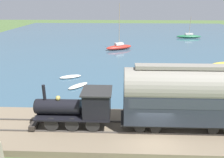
% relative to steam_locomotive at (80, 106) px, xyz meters
% --- Properties ---
extents(ground_plane, '(200.00, 200.00, 0.00)m').
position_rel_steam_locomotive_xyz_m(ground_plane, '(-1.24, -5.28, -2.29)').
color(ground_plane, '#476033').
extents(harbor_water, '(80.00, 80.00, 0.01)m').
position_rel_steam_locomotive_xyz_m(harbor_water, '(43.29, -5.28, -2.29)').
color(harbor_water, '#38566B').
rests_on(harbor_water, ground).
extents(rail_embankment, '(5.97, 56.00, 0.65)m').
position_rel_steam_locomotive_xyz_m(rail_embankment, '(0.00, -5.28, -2.03)').
color(rail_embankment, '#756651').
rests_on(rail_embankment, ground).
extents(steam_locomotive, '(2.15, 6.05, 3.27)m').
position_rel_steam_locomotive_xyz_m(steam_locomotive, '(0.00, 0.00, 0.00)').
color(steam_locomotive, black).
rests_on(steam_locomotive, rail_embankment).
extents(passenger_coach, '(2.55, 9.02, 4.87)m').
position_rel_steam_locomotive_xyz_m(passenger_coach, '(0.00, -7.53, 1.02)').
color(passenger_coach, black).
rests_on(passenger_coach, rail_embankment).
extents(sailboat_green, '(1.57, 6.49, 5.54)m').
position_rel_steam_locomotive_xyz_m(sailboat_green, '(45.02, -21.19, -1.81)').
color(sailboat_green, '#236B42').
rests_on(sailboat_green, harbor_water).
extents(sailboat_red, '(4.30, 5.88, 9.05)m').
position_rel_steam_locomotive_xyz_m(sailboat_red, '(30.01, -2.67, -1.73)').
color(sailboat_red, '#B72D23').
rests_on(sailboat_red, harbor_water).
extents(rowboat_mid_harbor, '(2.71, 2.48, 0.31)m').
position_rel_steam_locomotive_xyz_m(rowboat_mid_harbor, '(9.30, 1.99, -2.13)').
color(rowboat_mid_harbor, beige).
rests_on(rowboat_mid_harbor, harbor_water).
extents(rowboat_far_out, '(2.26, 1.78, 0.43)m').
position_rel_steam_locomotive_xyz_m(rowboat_far_out, '(12.11, -4.70, -2.07)').
color(rowboat_far_out, beige).
rests_on(rowboat_far_out, harbor_water).
extents(rowboat_off_pier, '(2.04, 2.98, 0.31)m').
position_rel_steam_locomotive_xyz_m(rowboat_off_pier, '(12.45, 3.59, -2.13)').
color(rowboat_off_pier, silver).
rests_on(rowboat_off_pier, harbor_water).
extents(rowboat_near_shore, '(1.26, 2.36, 0.36)m').
position_rel_steam_locomotive_xyz_m(rowboat_near_shore, '(8.57, -4.87, -2.10)').
color(rowboat_near_shore, silver).
rests_on(rowboat_near_shore, harbor_water).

